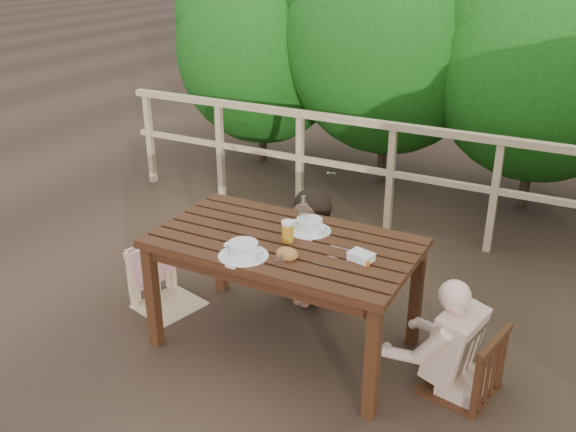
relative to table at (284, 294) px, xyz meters
The scene contains 16 objects.
ground 0.37m from the table, ahead, with size 60.00×60.00×0.00m, color #432F22.
table is the anchor object (origin of this frame).
chair_left 0.96m from the table, behind, with size 0.42×0.42×0.84m, color tan.
chair_far 0.79m from the table, 96.45° to the left, with size 0.43×0.43×0.86m, color #341A0D.
chair_right 1.14m from the table, ahead, with size 0.41×0.41×0.82m, color #341A0D.
woman 0.85m from the table, 96.29° to the left, with size 0.52×0.64×1.29m, color black, non-canonical shape.
diner_right 1.18m from the table, ahead, with size 0.46×0.57×1.14m, color tan, non-canonical shape.
railing 2.00m from the table, 90.00° to the left, with size 5.60×0.10×1.01m, color tan.
hedge_row 3.57m from the table, 82.87° to the left, with size 6.60×1.60×3.80m, color #165413, non-canonical shape.
soup_near 0.53m from the table, 110.39° to the right, with size 0.30×0.30×0.10m, color white.
soup_far 0.47m from the table, 67.81° to the left, with size 0.28×0.28×0.09m, color white.
bread_roll 0.48m from the table, 58.09° to the right, with size 0.14×0.11×0.08m, color #A96528.
beer_glass 0.45m from the table, 17.06° to the right, with size 0.08×0.08×0.15m, color orange.
bottle 0.53m from the table, 76.38° to the left, with size 0.06×0.06×0.25m, color white.
tumbler 0.53m from the table, 66.65° to the right, with size 0.06×0.06×0.07m, color silver.
butter_tub 0.66m from the table, ahead, with size 0.14×0.10×0.06m, color white.
Camera 1 is at (1.65, -3.08, 2.46)m, focal length 39.42 mm.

